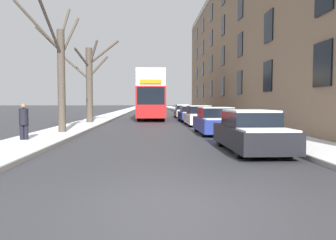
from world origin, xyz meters
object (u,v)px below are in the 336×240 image
parked_car_0 (251,132)px  parked_car_4 (183,112)px  bare_tree_left_0 (60,70)px  oncoming_van (149,105)px  double_decker_bus (151,93)px  parked_car_2 (199,116)px  pedestrian_left_sidewalk (24,122)px  bare_tree_left_1 (90,81)px  parked_car_1 (216,121)px  parked_car_3 (190,114)px

parked_car_0 → parked_car_4: size_ratio=1.05×
bare_tree_left_0 → oncoming_van: 30.05m
double_decker_bus → oncoming_van: bearing=91.4°
parked_car_0 → parked_car_4: 24.00m
parked_car_0 → bare_tree_left_0: bearing=143.8°
parked_car_0 → parked_car_2: bearing=90.0°
pedestrian_left_sidewalk → double_decker_bus: bearing=-117.9°
parked_car_2 → pedestrian_left_sidewalk: pedestrian_left_sidewalk is taller
bare_tree_left_0 → pedestrian_left_sidewalk: bare_tree_left_0 is taller
double_decker_bus → parked_car_2: bearing=-69.8°
double_decker_bus → parked_car_0: (3.44, -21.63, -1.89)m
bare_tree_left_1 → oncoming_van: 22.12m
double_decker_bus → parked_car_1: (3.44, -15.53, -1.88)m
parked_car_0 → pedestrian_left_sidewalk: (-8.50, 2.46, 0.24)m
oncoming_van → parked_car_4: bearing=-71.8°
parked_car_3 → pedestrian_left_sidewalk: bearing=-119.3°
parked_car_4 → oncoming_van: (-3.78, 11.50, 0.55)m
parked_car_4 → oncoming_van: oncoming_van is taller
parked_car_0 → oncoming_van: 35.71m
double_decker_bus → parked_car_2: double_decker_bus is taller
oncoming_van → pedestrian_left_sidewalk: oncoming_van is taller
parked_car_1 → parked_car_2: parked_car_2 is taller
parked_car_0 → parked_car_3: parked_car_0 is taller
bare_tree_left_0 → double_decker_bus: bearing=74.1°
bare_tree_left_1 → oncoming_van: bearing=78.9°
parked_car_0 → parked_car_3: 17.58m
parked_car_1 → parked_car_0: bearing=-90.0°
pedestrian_left_sidewalk → parked_car_1: bearing=-169.9°
parked_car_2 → parked_car_3: size_ratio=0.97×
double_decker_bus → parked_car_3: double_decker_bus is taller
parked_car_0 → pedestrian_left_sidewalk: 8.85m
bare_tree_left_0 → parked_car_2: size_ratio=1.58×
parked_car_3 → parked_car_4: 6.42m
parked_car_4 → parked_car_3: bearing=-90.0°
double_decker_bus → parked_car_4: (3.44, 2.37, -1.89)m
parked_car_3 → pedestrian_left_sidewalk: 17.35m
parked_car_1 → parked_car_3: 11.48m
bare_tree_left_1 → parked_car_2: size_ratio=1.45×
bare_tree_left_0 → parked_car_1: (7.95, 0.29, -2.60)m
double_decker_bus → parked_car_0: bearing=-81.0°
parked_car_1 → parked_car_2: 6.17m
bare_tree_left_0 → bare_tree_left_1: bare_tree_left_0 is taller
parked_car_2 → parked_car_4: bearing=90.0°
parked_car_1 → pedestrian_left_sidewalk: bearing=-156.8°
bare_tree_left_1 → parked_car_0: bearing=-60.0°
parked_car_1 → pedestrian_left_sidewalk: pedestrian_left_sidewalk is taller
bare_tree_left_1 → pedestrian_left_sidewalk: (-0.50, -11.42, -2.36)m
parked_car_2 → double_decker_bus: bearing=110.2°
pedestrian_left_sidewalk → oncoming_van: bearing=-111.3°
double_decker_bus → oncoming_van: 13.94m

